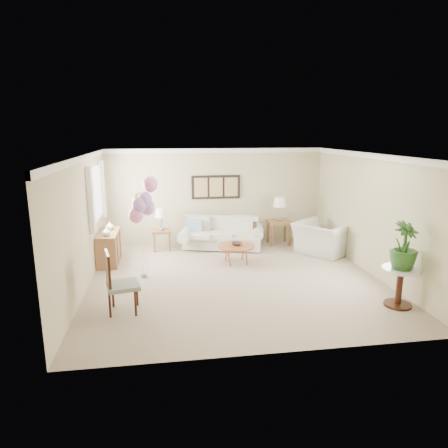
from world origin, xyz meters
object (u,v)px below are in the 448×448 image
coffee_table (236,247)px  armchair (322,238)px  balloon_cluster (143,202)px  sofa (222,236)px  accent_chair (118,281)px

coffee_table → armchair: (2.29, 0.42, -0.00)m
armchair → balloon_cluster: size_ratio=0.57×
sofa → coffee_table: bearing=-84.4°
balloon_cluster → sofa: bearing=45.1°
armchair → coffee_table: bearing=63.7°
sofa → accent_chair: size_ratio=2.27×
sofa → coffee_table: size_ratio=2.80×
accent_chair → balloon_cluster: balloon_cluster is taller
sofa → balloon_cluster: balloon_cluster is taller
armchair → accent_chair: bearing=82.7°
coffee_table → accent_chair: size_ratio=0.81×
coffee_table → balloon_cluster: size_ratio=0.40×
armchair → sofa: bearing=32.4°
coffee_table → balloon_cluster: bearing=-163.6°
armchair → balloon_cluster: 4.64m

